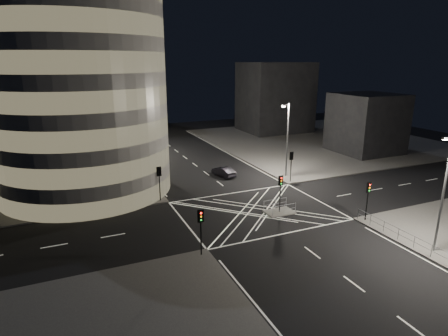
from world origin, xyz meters
name	(u,v)px	position (x,y,z in m)	size (l,w,h in m)	color
ground	(256,211)	(0.00, 0.00, 0.00)	(120.00, 120.00, 0.00)	black
sidewalk_far_right	(320,140)	(29.00, 27.00, 0.07)	(42.00, 42.00, 0.15)	#4E4C49
central_island	(279,212)	(2.00, -1.50, 0.07)	(3.00, 2.00, 0.15)	slate
office_tower_curved	(35,86)	(-20.74, 18.74, 12.65)	(30.00, 29.00, 27.20)	gray
office_block_rear	(34,86)	(-22.00, 42.00, 11.15)	(24.00, 16.00, 22.00)	gray
building_right_far	(275,97)	(26.00, 40.00, 7.65)	(14.00, 12.00, 15.00)	black
building_right_near	(366,123)	(30.00, 16.00, 5.15)	(10.00, 10.00, 10.00)	black
building_far_end	(124,89)	(-4.00, 58.00, 9.00)	(18.00, 8.00, 18.00)	black
tree_a	(140,164)	(-10.50, 9.00, 4.15)	(4.04, 4.04, 6.33)	black
tree_b	(130,151)	(-10.50, 15.00, 4.37)	(4.39, 4.39, 6.76)	black
tree_c	(122,136)	(-10.50, 21.00, 5.20)	(4.76, 4.76, 7.80)	black
tree_d	(116,127)	(-10.50, 27.00, 5.47)	(4.91, 4.91, 8.16)	black
tree_e	(112,129)	(-10.50, 33.00, 4.22)	(3.83, 3.83, 6.28)	black
traffic_signal_fl	(159,177)	(-8.80, 6.80, 2.91)	(0.55, 0.22, 4.00)	black
traffic_signal_nl	(201,224)	(-8.80, -6.80, 2.91)	(0.55, 0.22, 4.00)	black
traffic_signal_fr	(291,161)	(8.80, 6.80, 2.91)	(0.55, 0.22, 4.00)	black
traffic_signal_nr	(368,194)	(8.80, -6.80, 2.91)	(0.55, 0.22, 4.00)	black
traffic_signal_island	(280,187)	(2.00, -1.50, 2.91)	(0.55, 0.22, 4.00)	black
street_lamp_left_near	(143,146)	(-9.44, 12.00, 5.54)	(1.25, 0.25, 10.00)	slate
street_lamp_left_far	(120,124)	(-9.44, 30.00, 5.54)	(1.25, 0.25, 10.00)	slate
street_lamp_right_far	(287,138)	(9.44, 9.00, 5.54)	(1.25, 0.25, 10.00)	slate
street_lamp_right_near	(443,190)	(9.44, -14.00, 5.54)	(1.25, 0.25, 10.00)	slate
railing_near_right	(406,238)	(8.30, -12.15, 0.70)	(0.06, 11.70, 1.10)	slate
railing_island_south	(284,210)	(2.00, -2.40, 0.70)	(2.80, 0.06, 1.10)	slate
railing_island_north	(275,204)	(2.00, -0.60, 0.70)	(2.80, 0.06, 1.10)	slate
sedan	(224,172)	(1.72, 12.79, 0.67)	(1.42, 4.06, 1.34)	black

